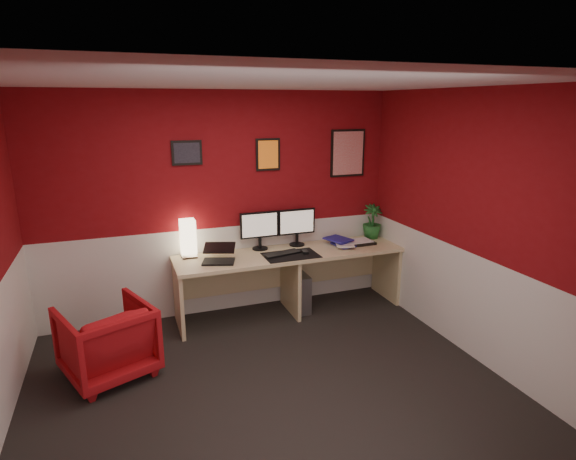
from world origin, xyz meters
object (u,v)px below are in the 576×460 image
(potted_plant, at_px, (372,221))
(pc_tower, at_px, (297,291))
(monitor_left, at_px, (260,225))
(monitor_right, at_px, (297,221))
(armchair, at_px, (107,341))
(laptop, at_px, (218,253))
(shoji_lamp, at_px, (188,239))
(zen_tray, at_px, (359,242))
(desk, at_px, (290,282))

(potted_plant, bearing_deg, pc_tower, -171.95)
(monitor_left, distance_m, monitor_right, 0.46)
(armchair, bearing_deg, laptop, -174.33)
(shoji_lamp, xyz_separation_m, armchair, (-0.87, -0.89, -0.60))
(potted_plant, relative_size, armchair, 0.58)
(armchair, bearing_deg, monitor_right, -179.24)
(armchair, bearing_deg, zen_tray, 171.73)
(monitor_left, relative_size, armchair, 0.80)
(zen_tray, xyz_separation_m, potted_plant, (0.27, 0.17, 0.20))
(shoji_lamp, distance_m, monitor_left, 0.82)
(laptop, xyz_separation_m, potted_plant, (1.99, 0.27, 0.10))
(armchair, bearing_deg, desk, 176.74)
(desk, xyz_separation_m, shoji_lamp, (-1.10, 0.22, 0.56))
(laptop, bearing_deg, armchair, -133.60)
(monitor_right, distance_m, potted_plant, 0.99)
(laptop, relative_size, monitor_right, 0.57)
(laptop, bearing_deg, shoji_lamp, 150.90)
(desk, distance_m, potted_plant, 1.30)
(laptop, bearing_deg, zen_tray, 22.11)
(monitor_right, bearing_deg, monitor_left, 179.86)
(potted_plant, height_order, pc_tower, potted_plant)
(shoji_lamp, relative_size, laptop, 1.21)
(desk, xyz_separation_m, monitor_right, (0.17, 0.23, 0.66))
(monitor_left, xyz_separation_m, armchair, (-1.69, -0.90, -0.69))
(shoji_lamp, height_order, laptop, shoji_lamp)
(potted_plant, bearing_deg, laptop, -172.30)
(laptop, bearing_deg, monitor_right, 35.47)
(desk, bearing_deg, monitor_right, 53.94)
(desk, distance_m, monitor_left, 0.75)
(monitor_right, bearing_deg, laptop, -163.38)
(pc_tower, distance_m, armchair, 2.20)
(desk, xyz_separation_m, pc_tower, (0.10, 0.05, -0.14))
(zen_tray, distance_m, potted_plant, 0.38)
(shoji_lamp, height_order, armchair, shoji_lamp)
(zen_tray, height_order, potted_plant, potted_plant)
(shoji_lamp, relative_size, potted_plant, 0.95)
(shoji_lamp, height_order, zen_tray, shoji_lamp)
(monitor_left, height_order, monitor_right, same)
(shoji_lamp, xyz_separation_m, laptop, (0.26, -0.29, -0.09))
(desk, relative_size, monitor_right, 4.48)
(desk, relative_size, armchair, 3.57)
(laptop, xyz_separation_m, zen_tray, (1.72, 0.10, -0.09))
(desk, bearing_deg, zen_tray, 1.69)
(zen_tray, bearing_deg, monitor_right, 164.24)
(monitor_right, relative_size, armchair, 0.80)
(potted_plant, bearing_deg, monitor_right, 178.24)
(monitor_left, distance_m, potted_plant, 1.45)
(desk, distance_m, shoji_lamp, 1.26)
(pc_tower, xyz_separation_m, armchair, (-2.07, -0.71, 0.11))
(laptop, bearing_deg, desk, 23.74)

